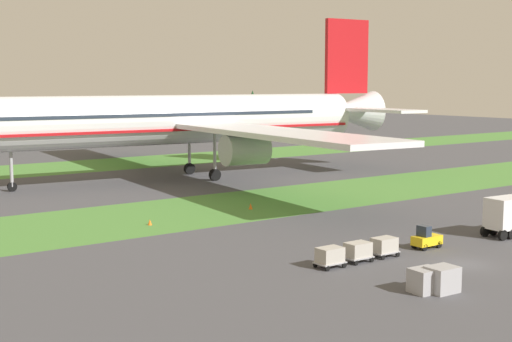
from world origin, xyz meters
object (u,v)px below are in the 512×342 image
(airliner, at_px, (187,119))
(taxiway_marker_0, at_px, (150,222))
(ground_crew_marshaller, at_px, (510,227))
(cargo_dolly_third, at_px, (330,256))
(cargo_dolly_lead, at_px, (384,245))
(baggage_tug, at_px, (426,239))
(uld_container_0, at_px, (426,280))
(uld_container_1, at_px, (442,279))
(taxiway_marker_1, at_px, (251,206))
(cargo_dolly_second, at_px, (358,250))

(airliner, xyz_separation_m, taxiway_marker_0, (-20.55, -27.45, -8.33))
(ground_crew_marshaller, bearing_deg, cargo_dolly_third, -81.16)
(cargo_dolly_lead, bearing_deg, baggage_tug, 90.00)
(airliner, distance_m, ground_crew_marshaller, 52.15)
(cargo_dolly_third, bearing_deg, ground_crew_marshaller, 85.93)
(baggage_tug, relative_size, uld_container_0, 1.30)
(baggage_tug, distance_m, uld_container_1, 12.87)
(ground_crew_marshaller, bearing_deg, uld_container_0, -57.25)
(cargo_dolly_lead, relative_size, uld_container_1, 1.10)
(cargo_dolly_third, relative_size, taxiway_marker_1, 3.26)
(baggage_tug, height_order, taxiway_marker_0, baggage_tug)
(uld_container_0, height_order, taxiway_marker_0, uld_container_0)
(taxiway_marker_0, bearing_deg, uld_container_1, -80.92)
(taxiway_marker_0, bearing_deg, airliner, 53.19)
(airliner, relative_size, uld_container_1, 42.42)
(taxiway_marker_0, bearing_deg, taxiway_marker_1, 5.76)
(cargo_dolly_second, xyz_separation_m, taxiway_marker_0, (-6.22, 22.52, -0.64))
(cargo_dolly_second, bearing_deg, uld_container_1, -7.04)
(uld_container_0, xyz_separation_m, taxiway_marker_1, (8.95, 32.34, -0.47))
(baggage_tug, relative_size, ground_crew_marshaller, 1.50)
(cargo_dolly_third, height_order, ground_crew_marshaller, ground_crew_marshaller)
(cargo_dolly_second, distance_m, uld_container_1, 9.21)
(airliner, distance_m, cargo_dolly_third, 53.40)
(ground_crew_marshaller, relative_size, taxiway_marker_1, 2.57)
(taxiway_marker_1, bearing_deg, ground_crew_marshaller, -67.26)
(airliner, bearing_deg, cargo_dolly_lead, 172.78)
(cargo_dolly_third, height_order, uld_container_1, uld_container_1)
(uld_container_1, xyz_separation_m, taxiway_marker_0, (-5.06, 31.66, -0.60))
(uld_container_0, bearing_deg, airliner, 74.35)
(airliner, bearing_deg, cargo_dolly_third, 166.63)
(uld_container_0, xyz_separation_m, taxiway_marker_0, (-4.17, 31.02, -0.53))
(cargo_dolly_lead, distance_m, uld_container_1, 9.99)
(cargo_dolly_third, bearing_deg, cargo_dolly_lead, 90.00)
(baggage_tug, distance_m, uld_container_0, 13.09)
(baggage_tug, bearing_deg, ground_crew_marshaller, 81.39)
(ground_crew_marshaller, relative_size, uld_container_0, 0.87)
(airliner, distance_m, taxiway_marker_1, 28.40)
(airliner, relative_size, taxiway_marker_0, 153.14)
(uld_container_0, bearing_deg, ground_crew_marshaller, 19.64)
(cargo_dolly_second, distance_m, taxiway_marker_1, 24.83)
(airliner, xyz_separation_m, uld_container_0, (-16.38, -58.47, -7.80))
(baggage_tug, height_order, cargo_dolly_lead, baggage_tug)
(ground_crew_marshaller, bearing_deg, uld_container_1, -54.68)
(cargo_dolly_lead, distance_m, cargo_dolly_second, 2.90)
(baggage_tug, height_order, taxiway_marker_1, baggage_tug)
(baggage_tug, distance_m, cargo_dolly_third, 10.83)
(cargo_dolly_second, bearing_deg, cargo_dolly_third, -90.00)
(cargo_dolly_third, distance_m, uld_container_0, 8.55)
(cargo_dolly_third, distance_m, uld_container_1, 9.31)
(cargo_dolly_second, relative_size, taxiway_marker_0, 3.98)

